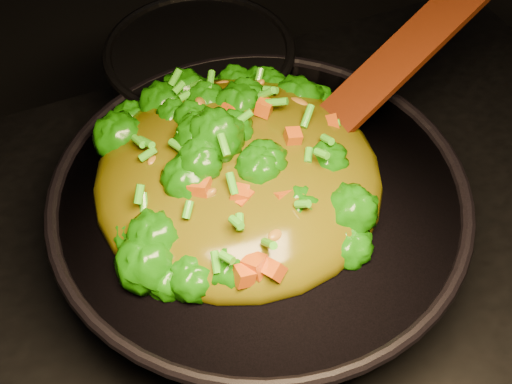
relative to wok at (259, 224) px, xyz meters
name	(u,v)px	position (x,y,z in m)	size (l,w,h in m)	color
wok	(259,224)	(0.00, 0.00, 0.00)	(0.46, 0.46, 0.13)	black
stir_fry	(237,147)	(-0.02, 0.02, 0.12)	(0.33, 0.33, 0.11)	#155E06
spatula	(376,81)	(0.17, 0.05, 0.12)	(0.35, 0.05, 0.01)	#321204
back_pot	(202,86)	(0.02, 0.26, 0.01)	(0.25, 0.25, 0.14)	black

